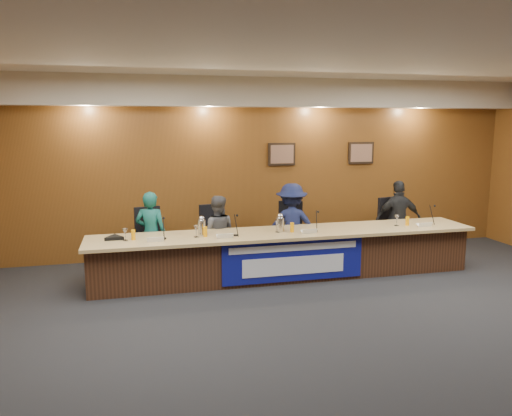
# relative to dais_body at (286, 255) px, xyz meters

# --- Properties ---
(floor) EXTENTS (10.00, 10.00, 0.00)m
(floor) POSITION_rel_dais_body_xyz_m (0.00, -2.40, -0.35)
(floor) COLOR black
(floor) RESTS_ON ground
(ceiling) EXTENTS (10.00, 8.00, 0.04)m
(ceiling) POSITION_rel_dais_body_xyz_m (0.00, -2.40, 2.85)
(ceiling) COLOR silver
(ceiling) RESTS_ON wall_back
(wall_back) EXTENTS (10.00, 0.04, 3.20)m
(wall_back) POSITION_rel_dais_body_xyz_m (0.00, 1.60, 1.25)
(wall_back) COLOR brown
(wall_back) RESTS_ON floor
(soffit) EXTENTS (10.00, 0.50, 0.50)m
(soffit) POSITION_rel_dais_body_xyz_m (0.00, 1.35, 2.60)
(soffit) COLOR beige
(soffit) RESTS_ON wall_back
(dais_body) EXTENTS (6.00, 0.80, 0.70)m
(dais_body) POSITION_rel_dais_body_xyz_m (0.00, 0.00, 0.00)
(dais_body) COLOR #3E2214
(dais_body) RESTS_ON floor
(dais_top) EXTENTS (6.10, 0.95, 0.05)m
(dais_top) POSITION_rel_dais_body_xyz_m (0.00, -0.05, 0.38)
(dais_top) COLOR tan
(dais_top) RESTS_ON dais_body
(banner) EXTENTS (2.20, 0.02, 0.65)m
(banner) POSITION_rel_dais_body_xyz_m (0.00, -0.41, 0.03)
(banner) COLOR navy
(banner) RESTS_ON dais_body
(banner_text_upper) EXTENTS (2.00, 0.01, 0.10)m
(banner_text_upper) POSITION_rel_dais_body_xyz_m (0.00, -0.43, 0.23)
(banner_text_upper) COLOR silver
(banner_text_upper) RESTS_ON banner
(banner_text_lower) EXTENTS (1.60, 0.01, 0.28)m
(banner_text_lower) POSITION_rel_dais_body_xyz_m (0.00, -0.43, -0.05)
(banner_text_lower) COLOR silver
(banner_text_lower) RESTS_ON banner
(wall_photo_left) EXTENTS (0.52, 0.04, 0.42)m
(wall_photo_left) POSITION_rel_dais_body_xyz_m (0.40, 1.57, 1.50)
(wall_photo_left) COLOR black
(wall_photo_left) RESTS_ON wall_back
(wall_photo_right) EXTENTS (0.52, 0.04, 0.42)m
(wall_photo_right) POSITION_rel_dais_body_xyz_m (2.00, 1.57, 1.50)
(wall_photo_right) COLOR black
(wall_photo_right) RESTS_ON wall_back
(panelist_a) EXTENTS (0.58, 0.48, 1.37)m
(panelist_a) POSITION_rel_dais_body_xyz_m (-2.06, 0.57, 0.33)
(panelist_a) COLOR #114F47
(panelist_a) RESTS_ON floor
(panelist_b) EXTENTS (0.71, 0.61, 1.26)m
(panelist_b) POSITION_rel_dais_body_xyz_m (-1.00, 0.57, 0.28)
(panelist_b) COLOR #45464A
(panelist_b) RESTS_ON floor
(panelist_c) EXTENTS (1.00, 0.68, 1.42)m
(panelist_c) POSITION_rel_dais_body_xyz_m (0.28, 0.57, 0.36)
(panelist_c) COLOR #11183E
(panelist_c) RESTS_ON floor
(panelist_d) EXTENTS (0.88, 0.48, 1.41)m
(panelist_d) POSITION_rel_dais_body_xyz_m (2.29, 0.57, 0.36)
(panelist_d) COLOR black
(panelist_d) RESTS_ON floor
(office_chair_a) EXTENTS (0.56, 0.56, 0.08)m
(office_chair_a) POSITION_rel_dais_body_xyz_m (-2.06, 0.67, 0.13)
(office_chair_a) COLOR black
(office_chair_a) RESTS_ON floor
(office_chair_b) EXTENTS (0.56, 0.56, 0.08)m
(office_chair_b) POSITION_rel_dais_body_xyz_m (-1.00, 0.67, 0.13)
(office_chair_b) COLOR black
(office_chair_b) RESTS_ON floor
(office_chair_c) EXTENTS (0.62, 0.62, 0.08)m
(office_chair_c) POSITION_rel_dais_body_xyz_m (0.28, 0.67, 0.13)
(office_chair_c) COLOR black
(office_chair_c) RESTS_ON floor
(office_chair_d) EXTENTS (0.58, 0.58, 0.08)m
(office_chair_d) POSITION_rel_dais_body_xyz_m (2.29, 0.67, 0.13)
(office_chair_d) COLOR black
(office_chair_d) RESTS_ON floor
(nameplate_a) EXTENTS (0.24, 0.08, 0.10)m
(nameplate_a) POSITION_rel_dais_body_xyz_m (-2.03, -0.28, 0.45)
(nameplate_a) COLOR white
(nameplate_a) RESTS_ON dais_top
(microphone_a) EXTENTS (0.07, 0.07, 0.02)m
(microphone_a) POSITION_rel_dais_body_xyz_m (-1.90, -0.12, 0.41)
(microphone_a) COLOR black
(microphone_a) RESTS_ON dais_top
(juice_glass_a) EXTENTS (0.06, 0.06, 0.15)m
(juice_glass_a) POSITION_rel_dais_body_xyz_m (-2.33, -0.07, 0.47)
(juice_glass_a) COLOR #FB9E07
(juice_glass_a) RESTS_ON dais_top
(water_glass_a) EXTENTS (0.08, 0.08, 0.18)m
(water_glass_a) POSITION_rel_dais_body_xyz_m (-2.45, -0.10, 0.49)
(water_glass_a) COLOR silver
(water_glass_a) RESTS_ON dais_top
(nameplate_b) EXTENTS (0.24, 0.08, 0.10)m
(nameplate_b) POSITION_rel_dais_body_xyz_m (-1.02, -0.29, 0.45)
(nameplate_b) COLOR white
(nameplate_b) RESTS_ON dais_top
(microphone_b) EXTENTS (0.07, 0.07, 0.02)m
(microphone_b) POSITION_rel_dais_body_xyz_m (-0.84, -0.17, 0.41)
(microphone_b) COLOR black
(microphone_b) RESTS_ON dais_top
(juice_glass_b) EXTENTS (0.06, 0.06, 0.15)m
(juice_glass_b) POSITION_rel_dais_body_xyz_m (-1.29, -0.10, 0.47)
(juice_glass_b) COLOR #FB9E07
(juice_glass_b) RESTS_ON dais_top
(water_glass_b) EXTENTS (0.08, 0.08, 0.18)m
(water_glass_b) POSITION_rel_dais_body_xyz_m (-1.43, -0.12, 0.49)
(water_glass_b) COLOR silver
(water_glass_b) RESTS_ON dais_top
(nameplate_c) EXTENTS (0.24, 0.08, 0.10)m
(nameplate_c) POSITION_rel_dais_body_xyz_m (0.29, -0.29, 0.45)
(nameplate_c) COLOR white
(nameplate_c) RESTS_ON dais_top
(microphone_c) EXTENTS (0.07, 0.07, 0.02)m
(microphone_c) POSITION_rel_dais_body_xyz_m (0.43, -0.17, 0.41)
(microphone_c) COLOR black
(microphone_c) RESTS_ON dais_top
(juice_glass_c) EXTENTS (0.06, 0.06, 0.15)m
(juice_glass_c) POSITION_rel_dais_body_xyz_m (0.06, -0.12, 0.47)
(juice_glass_c) COLOR #FB9E07
(juice_glass_c) RESTS_ON dais_top
(water_glass_c) EXTENTS (0.08, 0.08, 0.18)m
(water_glass_c) POSITION_rel_dais_body_xyz_m (-0.16, -0.09, 0.49)
(water_glass_c) COLOR silver
(water_glass_c) RESTS_ON dais_top
(nameplate_d) EXTENTS (0.24, 0.08, 0.10)m
(nameplate_d) POSITION_rel_dais_body_xyz_m (2.29, -0.28, 0.45)
(nameplate_d) COLOR white
(nameplate_d) RESTS_ON dais_top
(microphone_d) EXTENTS (0.07, 0.07, 0.02)m
(microphone_d) POSITION_rel_dais_body_xyz_m (2.49, -0.11, 0.41)
(microphone_d) COLOR black
(microphone_d) RESTS_ON dais_top
(juice_glass_d) EXTENTS (0.06, 0.06, 0.15)m
(juice_glass_d) POSITION_rel_dais_body_xyz_m (2.07, -0.10, 0.47)
(juice_glass_d) COLOR #FB9E07
(juice_glass_d) RESTS_ON dais_top
(water_glass_d) EXTENTS (0.08, 0.08, 0.18)m
(water_glass_d) POSITION_rel_dais_body_xyz_m (1.88, -0.09, 0.49)
(water_glass_d) COLOR silver
(water_glass_d) RESTS_ON dais_top
(carafe_left) EXTENTS (0.12, 0.12, 0.23)m
(carafe_left) POSITION_rel_dais_body_xyz_m (-1.33, 0.03, 0.51)
(carafe_left) COLOR silver
(carafe_left) RESTS_ON dais_top
(carafe_mid) EXTENTS (0.13, 0.13, 0.22)m
(carafe_mid) POSITION_rel_dais_body_xyz_m (-0.11, -0.05, 0.51)
(carafe_mid) COLOR silver
(carafe_mid) RESTS_ON dais_top
(speakerphone) EXTENTS (0.32, 0.32, 0.05)m
(speakerphone) POSITION_rel_dais_body_xyz_m (-2.60, 0.03, 0.43)
(speakerphone) COLOR black
(speakerphone) RESTS_ON dais_top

